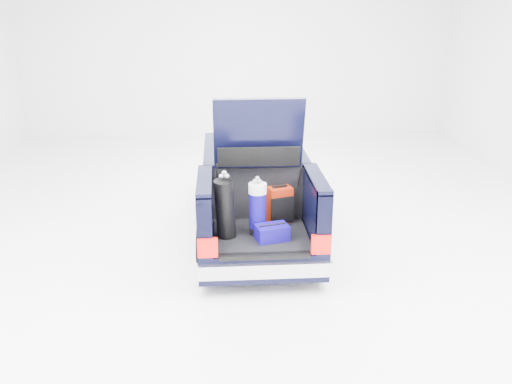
{
  "coord_description": "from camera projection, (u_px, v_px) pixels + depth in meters",
  "views": [
    {
      "loc": [
        -0.56,
        -8.5,
        3.74
      ],
      "look_at": [
        0.0,
        -0.5,
        0.87
      ],
      "focal_mm": 38.0,
      "sensor_mm": 36.0,
      "label": 1
    }
  ],
  "objects": [
    {
      "name": "red_suitcase",
      "position": [
        280.0,
        205.0,
        7.99
      ],
      "size": [
        0.4,
        0.32,
        0.58
      ],
      "rotation": [
        0.0,
        0.0,
        0.29
      ],
      "color": "maroon",
      "rests_on": "car"
    },
    {
      "name": "blue_golf_bag",
      "position": [
        258.0,
        208.0,
        7.56
      ],
      "size": [
        0.32,
        0.32,
        0.85
      ],
      "rotation": [
        0.0,
        0.0,
        -0.32
      ],
      "color": "black",
      "rests_on": "car"
    },
    {
      "name": "black_golf_bag",
      "position": [
        225.0,
        209.0,
        7.42
      ],
      "size": [
        0.38,
        0.42,
        0.95
      ],
      "rotation": [
        0.0,
        0.0,
        -0.41
      ],
      "color": "black",
      "rests_on": "car"
    },
    {
      "name": "car",
      "position": [
        254.0,
        191.0,
        9.15
      ],
      "size": [
        1.87,
        4.65,
        2.47
      ],
      "color": "black",
      "rests_on": "ground"
    },
    {
      "name": "blue_duffel",
      "position": [
        272.0,
        232.0,
        7.46
      ],
      "size": [
        0.5,
        0.39,
        0.23
      ],
      "rotation": [
        0.0,
        0.0,
        0.25
      ],
      "color": "#0D0461",
      "rests_on": "car"
    },
    {
      "name": "ground",
      "position": [
        254.0,
        230.0,
        9.28
      ],
      "size": [
        14.0,
        14.0,
        0.0
      ],
      "primitive_type": "plane",
      "color": "white",
      "rests_on": "ground"
    }
  ]
}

